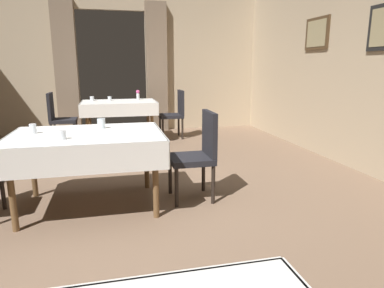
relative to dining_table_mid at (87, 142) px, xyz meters
The scene contains 13 objects.
ground 0.73m from the dining_table_mid, ahead, with size 10.08×10.08×0.00m, color #7A604C.
wall_back 4.28m from the dining_table_mid, 85.78° to the left, with size 6.40×0.27×3.00m.
dining_table_mid is the anchor object (origin of this frame).
dining_table_far 3.10m from the dining_table_mid, 82.91° to the left, with size 1.36×0.94×0.75m.
chair_mid_right 1.12m from the dining_table_mid, ahead, with size 0.44×0.44×0.93m.
chair_far_right 3.47m from the dining_table_mid, 65.32° to the left, with size 0.44×0.44×0.93m.
chair_far_left 3.10m from the dining_table_mid, 102.74° to the left, with size 0.44×0.44×0.93m.
glass_mid_a 0.53m from the dining_table_mid, 168.38° to the left, with size 0.07×0.07×0.09m, color silver.
glass_mid_b 0.30m from the dining_table_mid, 59.74° to the left, with size 0.08×0.08×0.11m, color silver.
glass_mid_c 0.34m from the dining_table_mid, 127.82° to the right, with size 0.07×0.07×0.08m, color silver.
flower_vase_far 3.42m from the dining_table_mid, 77.24° to the left, with size 0.07×0.07×0.19m.
glass_far_b 3.28m from the dining_table_mid, 91.80° to the left, with size 0.08×0.08×0.08m, color silver.
glass_far_c 3.25m from the dining_table_mid, 86.15° to the left, with size 0.07×0.07×0.08m, color silver.
Camera 1 is at (-0.06, -3.38, 1.38)m, focal length 31.92 mm.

